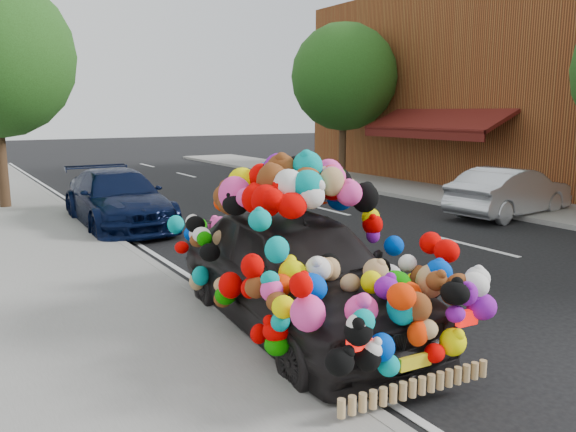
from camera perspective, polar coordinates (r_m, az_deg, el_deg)
name	(u,v)px	position (r m, az deg, el deg)	size (l,w,h in m)	color
ground	(330,274)	(9.31, 4.25, -5.94)	(100.00, 100.00, 0.00)	black
sidewalk	(51,323)	(7.68, -22.94, -9.97)	(4.00, 60.00, 0.12)	gray
kerb	(197,295)	(8.17, -9.24, -7.96)	(0.15, 60.00, 0.13)	gray
footpath_far	(498,203)	(17.12, 20.54, 1.24)	(3.00, 40.00, 0.12)	gray
lane_markings	(476,246)	(11.75, 18.51, -2.94)	(6.00, 50.00, 0.01)	silver
tree_far_b	(344,77)	(21.76, 5.68, 13.85)	(4.00, 4.00, 5.90)	#332114
plush_art_car	(297,242)	(6.75, 0.92, -2.70)	(2.51, 4.73, 2.14)	black
navy_sedan	(118,198)	(13.60, -16.91, 1.72)	(1.83, 4.49, 1.30)	black
silver_hatchback	(510,192)	(15.33, 21.63, 2.28)	(1.32, 3.79, 1.25)	#B2B4BB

